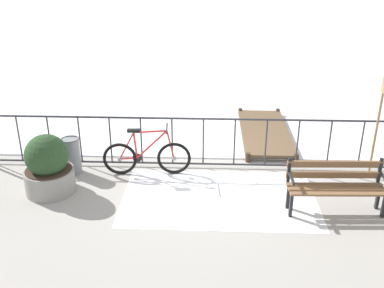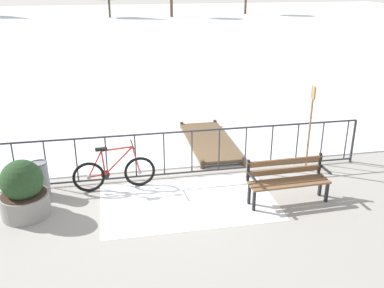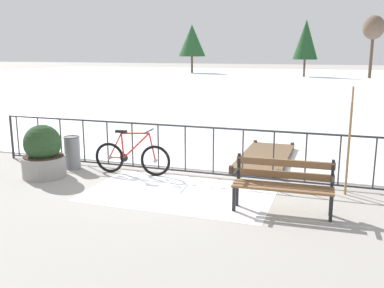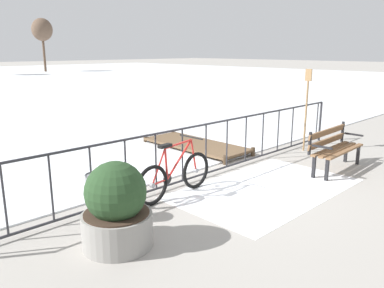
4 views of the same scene
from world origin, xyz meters
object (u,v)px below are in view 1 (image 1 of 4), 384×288
Objects in this scene: park_bench at (336,183)px; trash_bin at (72,156)px; bicycle_near_railing at (147,157)px; oar_upright at (378,122)px; planter_with_shrub at (48,167)px.

park_bench reaches higher than trash_bin.
oar_upright reaches higher than bicycle_near_railing.
planter_with_shrub is at bearing -155.51° from bicycle_near_railing.
park_bench is 1.70m from oar_upright.
bicycle_near_railing is 0.86× the size of oar_upright.
bicycle_near_railing is at bearing 0.42° from trash_bin.
trash_bin is (-1.47, -0.01, 0.00)m from bicycle_near_railing.
oar_upright is at bearing 7.80° from planter_with_shrub.
bicycle_near_railing is 2.34× the size of trash_bin.
oar_upright is (1.00, 1.22, 0.63)m from park_bench.
planter_with_shrub is 0.78m from trash_bin.
planter_with_shrub is at bearing -172.20° from oar_upright.
bicycle_near_railing is 1.06× the size of park_bench.
trash_bin is 5.83m from oar_upright.
planter_with_shrub reaches higher than bicycle_near_railing.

